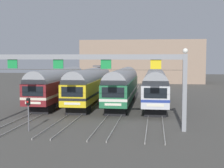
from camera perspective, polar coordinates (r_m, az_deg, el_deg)
ground_plane at (r=41.05m, az=-1.07°, el=-3.85°), size 160.00×160.00×0.00m
track_bed at (r=57.76m, az=1.55°, el=-1.25°), size 14.19×70.00×0.15m
commuter_train_maroon at (r=42.18m, az=-9.62°, el=-0.01°), size 2.88×18.06×4.77m
commuter_train_yellow at (r=41.11m, az=-3.99°, el=-0.08°), size 2.88×18.06×5.05m
commuter_train_green at (r=40.46m, az=1.88°, el=-0.15°), size 2.88×18.06×4.77m
commuter_train_silver at (r=40.24m, az=7.88°, el=-0.22°), size 2.88×18.06×5.05m
catenary_gantry at (r=27.35m, az=-5.48°, el=2.56°), size 17.92×0.44×6.97m
yard_signal_mast at (r=27.34m, az=-14.94°, el=-4.18°), size 0.28×0.35×2.85m
maintenance_building at (r=79.63m, az=5.45°, el=4.10°), size 29.81×10.00×10.42m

